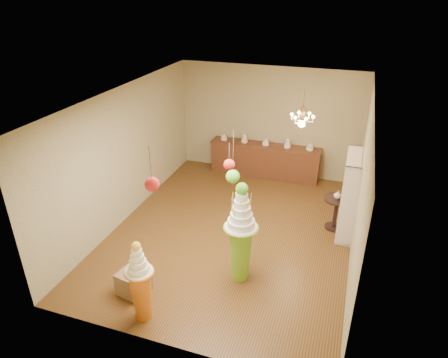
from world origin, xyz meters
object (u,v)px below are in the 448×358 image
(pedestal_green, at_px, (241,241))
(pedestal_orange, at_px, (141,288))
(round_table, at_px, (336,209))
(sideboard, at_px, (265,160))

(pedestal_green, xyz_separation_m, pedestal_orange, (-1.21, -1.44, -0.22))
(pedestal_green, height_order, round_table, pedestal_green)
(sideboard, height_order, round_table, sideboard)
(pedestal_orange, bearing_deg, round_table, 53.70)
(round_table, bearing_deg, pedestal_orange, -126.30)
(pedestal_green, height_order, sideboard, pedestal_green)
(sideboard, bearing_deg, round_table, -45.26)
(pedestal_orange, height_order, sideboard, pedestal_orange)
(round_table, bearing_deg, sideboard, 134.74)
(pedestal_orange, bearing_deg, pedestal_green, 49.85)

